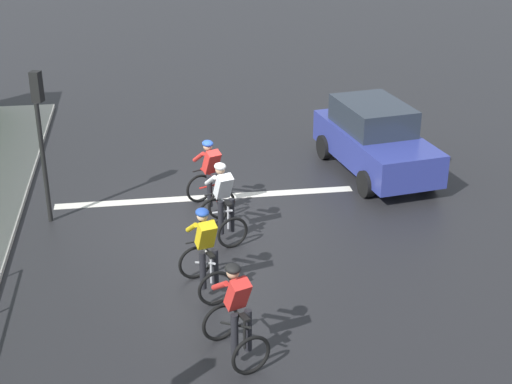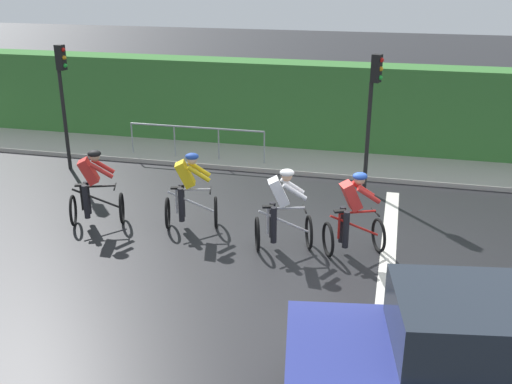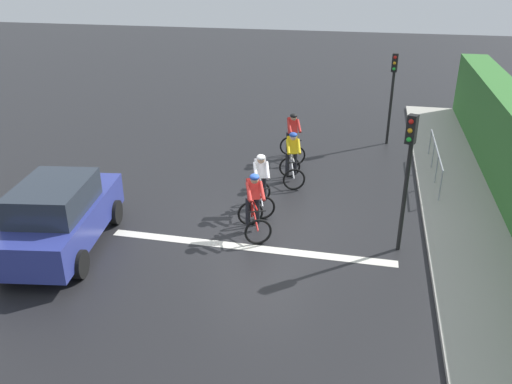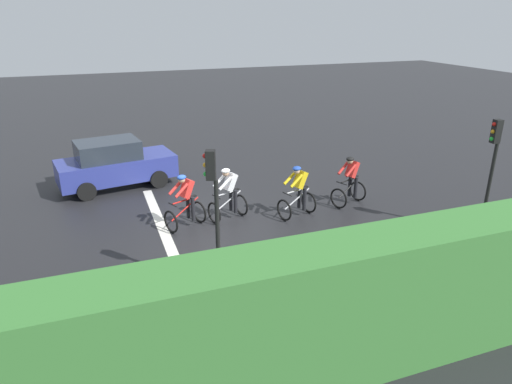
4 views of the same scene
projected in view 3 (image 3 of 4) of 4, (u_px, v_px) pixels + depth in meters
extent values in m
plane|color=black|center=(260.00, 225.00, 13.67)|extent=(80.00, 80.00, 0.00)
cube|color=#ADA89E|center=(474.00, 210.00, 14.32)|extent=(2.80, 21.55, 0.12)
cube|color=tan|center=(510.00, 206.00, 14.05)|extent=(0.44, 21.55, 0.58)
cube|color=silver|center=(249.00, 247.00, 12.60)|extent=(7.00, 0.30, 0.01)
torus|color=black|center=(296.00, 156.00, 17.46)|extent=(0.66, 0.30, 0.68)
torus|color=black|center=(289.00, 146.00, 18.38)|extent=(0.66, 0.30, 0.68)
cylinder|color=black|center=(292.00, 144.00, 17.82)|extent=(0.40, 0.94, 0.51)
cylinder|color=black|center=(291.00, 140.00, 18.08)|extent=(0.04, 0.04, 0.55)
cylinder|color=black|center=(293.00, 136.00, 17.66)|extent=(0.30, 0.68, 0.04)
cube|color=black|center=(291.00, 132.00, 17.96)|extent=(0.17, 0.24, 0.04)
cylinder|color=black|center=(295.00, 140.00, 17.35)|extent=(0.40, 0.18, 0.03)
cube|color=red|center=(292.00, 125.00, 17.65)|extent=(0.43, 0.49, 0.57)
sphere|color=tan|center=(294.00, 118.00, 17.39)|extent=(0.20, 0.20, 0.20)
ellipsoid|color=black|center=(294.00, 116.00, 17.36)|extent=(0.33, 0.35, 0.14)
cylinder|color=black|center=(295.00, 142.00, 18.02)|extent=(0.12, 0.12, 0.74)
cylinder|color=black|center=(288.00, 142.00, 17.99)|extent=(0.12, 0.12, 0.74)
cylinder|color=red|center=(299.00, 126.00, 17.40)|extent=(0.26, 0.48, 0.37)
cylinder|color=red|center=(290.00, 126.00, 17.35)|extent=(0.26, 0.48, 0.37)
torus|color=black|center=(294.00, 179.00, 15.59)|extent=(0.67, 0.25, 0.68)
torus|color=black|center=(290.00, 167.00, 16.52)|extent=(0.67, 0.25, 0.68)
cylinder|color=silver|center=(292.00, 165.00, 15.95)|extent=(0.32, 0.96, 0.51)
cylinder|color=silver|center=(291.00, 161.00, 16.22)|extent=(0.04, 0.04, 0.55)
cylinder|color=silver|center=(293.00, 158.00, 15.79)|extent=(0.24, 0.70, 0.04)
cube|color=black|center=(291.00, 152.00, 16.10)|extent=(0.16, 0.24, 0.04)
cylinder|color=black|center=(294.00, 163.00, 15.48)|extent=(0.41, 0.15, 0.03)
cube|color=yellow|center=(292.00, 145.00, 15.79)|extent=(0.40, 0.48, 0.57)
sphere|color=beige|center=(293.00, 137.00, 15.52)|extent=(0.20, 0.20, 0.20)
ellipsoid|color=#264CB2|center=(293.00, 135.00, 15.49)|extent=(0.31, 0.34, 0.14)
cylinder|color=black|center=(295.00, 164.00, 16.15)|extent=(0.12, 0.12, 0.74)
cylinder|color=black|center=(287.00, 164.00, 16.13)|extent=(0.12, 0.12, 0.74)
cylinder|color=yellow|center=(299.00, 146.00, 15.52)|extent=(0.22, 0.48, 0.37)
cylinder|color=yellow|center=(288.00, 147.00, 15.50)|extent=(0.22, 0.48, 0.37)
torus|color=black|center=(263.00, 207.00, 13.84)|extent=(0.66, 0.27, 0.68)
torus|color=black|center=(259.00, 192.00, 14.77)|extent=(0.66, 0.27, 0.68)
cylinder|color=silver|center=(261.00, 191.00, 14.20)|extent=(0.35, 0.95, 0.51)
cylinder|color=silver|center=(259.00, 186.00, 14.47)|extent=(0.04, 0.04, 0.55)
cylinder|color=silver|center=(261.00, 183.00, 14.04)|extent=(0.27, 0.69, 0.04)
cube|color=black|center=(259.00, 176.00, 14.35)|extent=(0.16, 0.24, 0.04)
cylinder|color=black|center=(262.00, 189.00, 13.73)|extent=(0.41, 0.16, 0.03)
cube|color=white|center=(260.00, 169.00, 14.04)|extent=(0.41, 0.48, 0.57)
sphere|color=tan|center=(261.00, 160.00, 13.77)|extent=(0.20, 0.20, 0.20)
ellipsoid|color=silver|center=(261.00, 157.00, 13.74)|extent=(0.32, 0.34, 0.14)
cylinder|color=black|center=(264.00, 189.00, 14.40)|extent=(0.12, 0.12, 0.74)
cylinder|color=black|center=(256.00, 189.00, 14.38)|extent=(0.12, 0.12, 0.74)
cylinder|color=white|center=(267.00, 170.00, 13.77)|extent=(0.23, 0.48, 0.37)
cylinder|color=white|center=(255.00, 171.00, 13.74)|extent=(0.23, 0.48, 0.37)
torus|color=black|center=(258.00, 232.00, 12.61)|extent=(0.65, 0.33, 0.68)
torus|color=black|center=(250.00, 213.00, 13.53)|extent=(0.65, 0.33, 0.68)
cylinder|color=red|center=(254.00, 213.00, 12.97)|extent=(0.44, 0.92, 0.51)
cylinder|color=red|center=(252.00, 207.00, 13.23)|extent=(0.04, 0.04, 0.55)
cylinder|color=red|center=(254.00, 204.00, 12.81)|extent=(0.33, 0.67, 0.04)
cube|color=black|center=(252.00, 197.00, 13.11)|extent=(0.18, 0.24, 0.04)
cylinder|color=black|center=(257.00, 211.00, 12.50)|extent=(0.40, 0.20, 0.03)
cube|color=red|center=(253.00, 189.00, 12.80)|extent=(0.44, 0.50, 0.57)
sphere|color=tan|center=(254.00, 180.00, 12.54)|extent=(0.20, 0.20, 0.20)
ellipsoid|color=#264CB2|center=(254.00, 177.00, 12.51)|extent=(0.33, 0.35, 0.14)
cylinder|color=black|center=(257.00, 210.00, 13.18)|extent=(0.12, 0.12, 0.74)
cylinder|color=black|center=(248.00, 211.00, 13.14)|extent=(0.12, 0.12, 0.74)
cylinder|color=red|center=(262.00, 191.00, 12.55)|extent=(0.28, 0.47, 0.37)
cylinder|color=red|center=(249.00, 192.00, 12.50)|extent=(0.28, 0.47, 0.37)
cube|color=navy|center=(62.00, 221.00, 12.36)|extent=(2.34, 4.32, 0.80)
cube|color=#262D38|center=(53.00, 197.00, 11.83)|extent=(1.82, 2.35, 0.66)
cylinder|color=black|center=(53.00, 211.00, 13.72)|extent=(0.32, 0.67, 0.64)
cylinder|color=black|center=(115.00, 212.00, 13.63)|extent=(0.32, 0.67, 0.64)
cylinder|color=black|center=(5.00, 262.00, 11.40)|extent=(0.32, 0.67, 0.64)
cylinder|color=black|center=(79.00, 264.00, 11.32)|extent=(0.32, 0.67, 0.64)
cube|color=#EAEACC|center=(73.00, 183.00, 14.18)|extent=(0.29, 0.12, 0.16)
cube|color=#EAEACC|center=(110.00, 184.00, 14.12)|extent=(0.29, 0.12, 0.16)
cylinder|color=black|center=(404.00, 198.00, 11.98)|extent=(0.10, 0.10, 2.70)
cube|color=black|center=(412.00, 129.00, 11.22)|extent=(0.26, 0.26, 0.64)
sphere|color=red|center=(411.00, 122.00, 11.06)|extent=(0.11, 0.11, 0.11)
sphere|color=orange|center=(410.00, 131.00, 11.14)|extent=(0.11, 0.11, 0.11)
sphere|color=green|center=(409.00, 140.00, 11.22)|extent=(0.11, 0.11, 0.11)
cylinder|color=black|center=(390.00, 108.00, 19.12)|extent=(0.10, 0.10, 2.70)
cube|color=black|center=(395.00, 63.00, 18.35)|extent=(0.22, 0.22, 0.64)
sphere|color=red|center=(395.00, 57.00, 18.17)|extent=(0.11, 0.11, 0.11)
sphere|color=orange|center=(395.00, 63.00, 18.25)|extent=(0.11, 0.11, 0.11)
sphere|color=green|center=(394.00, 69.00, 18.33)|extent=(0.11, 0.11, 0.11)
cylinder|color=#999EA3|center=(437.00, 148.00, 16.14)|extent=(0.07, 3.92, 0.05)
cylinder|color=#999EA3|center=(440.00, 188.00, 14.61)|extent=(0.04, 0.04, 1.00)
cylinder|color=#999EA3|center=(436.00, 171.00, 15.77)|extent=(0.04, 0.04, 1.00)
cylinder|color=#999EA3|center=(433.00, 156.00, 16.93)|extent=(0.04, 0.04, 1.00)
cylinder|color=#999EA3|center=(430.00, 144.00, 18.09)|extent=(0.04, 0.04, 1.00)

